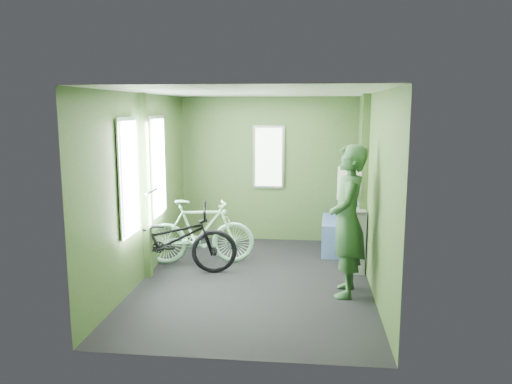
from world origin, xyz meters
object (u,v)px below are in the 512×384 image
at_px(bicycle_black, 170,274).
at_px(waste_box, 355,240).
at_px(passenger, 348,221).
at_px(bench_seat, 342,231).
at_px(bicycle_mint, 200,264).

distance_m(bicycle_black, waste_box, 2.45).
bearing_deg(bicycle_black, waste_box, -91.10).
distance_m(passenger, waste_box, 0.99).
bearing_deg(bench_seat, bicycle_black, -147.12).
bearing_deg(passenger, bench_seat, -176.28).
distance_m(bicycle_mint, waste_box, 2.13).
relative_size(waste_box, bench_seat, 0.81).
height_order(bicycle_black, passenger, passenger).
relative_size(passenger, bench_seat, 1.70).
height_order(bicycle_mint, waste_box, waste_box).
relative_size(bicycle_mint, waste_box, 1.83).
xyz_separation_m(passenger, waste_box, (0.17, 0.86, -0.45)).
bearing_deg(bicycle_mint, waste_box, -101.98).
relative_size(bicycle_mint, bench_seat, 1.48).
height_order(bicycle_mint, passenger, passenger).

